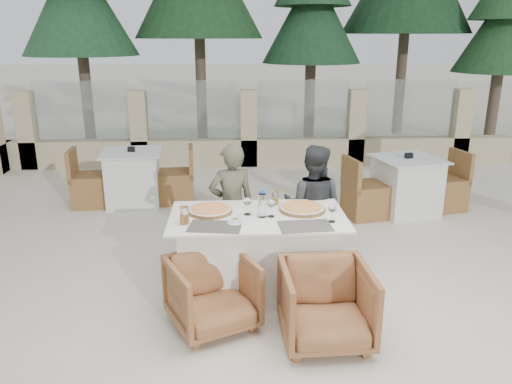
{
  "coord_description": "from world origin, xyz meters",
  "views": [
    {
      "loc": [
        -0.34,
        -4.33,
        2.33
      ],
      "look_at": [
        -0.1,
        0.22,
        0.9
      ],
      "focal_mm": 35.0,
      "sensor_mm": 36.0,
      "label": 1
    }
  ],
  "objects_px": {
    "armchair_far_left": "(230,233)",
    "diner_right": "(313,206)",
    "bg_table_a": "(133,178)",
    "beer_glass_left": "(184,215)",
    "armchair_far_right": "(293,226)",
    "pizza_right": "(302,208)",
    "beer_glass_right": "(275,198)",
    "bg_table_b": "(406,186)",
    "diner_left": "(232,206)",
    "armchair_near_right": "(326,305)",
    "wine_glass_corner": "(332,212)",
    "pizza_left": "(210,210)",
    "armchair_near_left": "(212,293)",
    "dining_table": "(258,254)",
    "olive_dish": "(235,220)",
    "water_bottle": "(262,203)",
    "wine_glass_centre": "(248,205)",
    "wine_glass_near": "(271,207)"
  },
  "relations": [
    {
      "from": "wine_glass_corner",
      "to": "beer_glass_left",
      "type": "relative_size",
      "value": 1.18
    },
    {
      "from": "pizza_right",
      "to": "armchair_far_left",
      "type": "xyz_separation_m",
      "value": [
        -0.69,
        0.71,
        -0.53
      ]
    },
    {
      "from": "armchair_near_right",
      "to": "wine_glass_corner",
      "type": "bearing_deg",
      "value": 74.64
    },
    {
      "from": "pizza_right",
      "to": "beer_glass_right",
      "type": "xyz_separation_m",
      "value": [
        -0.24,
        0.19,
        0.04
      ]
    },
    {
      "from": "water_bottle",
      "to": "armchair_near_left",
      "type": "height_order",
      "value": "water_bottle"
    },
    {
      "from": "diner_right",
      "to": "bg_table_b",
      "type": "xyz_separation_m",
      "value": [
        1.53,
        1.53,
        -0.26
      ]
    },
    {
      "from": "bg_table_a",
      "to": "beer_glass_left",
      "type": "bearing_deg",
      "value": -75.47
    },
    {
      "from": "dining_table",
      "to": "water_bottle",
      "type": "xyz_separation_m",
      "value": [
        0.04,
        -0.04,
        0.51
      ]
    },
    {
      "from": "beer_glass_right",
      "to": "dining_table",
      "type": "bearing_deg",
      "value": -121.58
    },
    {
      "from": "diner_left",
      "to": "bg_table_a",
      "type": "height_order",
      "value": "diner_left"
    },
    {
      "from": "olive_dish",
      "to": "bg_table_a",
      "type": "bearing_deg",
      "value": 116.39
    },
    {
      "from": "beer_glass_left",
      "to": "armchair_far_right",
      "type": "relative_size",
      "value": 0.23
    },
    {
      "from": "armchair_far_left",
      "to": "armchair_near_left",
      "type": "relative_size",
      "value": 0.89
    },
    {
      "from": "wine_glass_centre",
      "to": "bg_table_a",
      "type": "bearing_deg",
      "value": 119.97
    },
    {
      "from": "dining_table",
      "to": "pizza_left",
      "type": "xyz_separation_m",
      "value": [
        -0.43,
        0.11,
        0.41
      ]
    },
    {
      "from": "dining_table",
      "to": "beer_glass_left",
      "type": "relative_size",
      "value": 10.3
    },
    {
      "from": "wine_glass_centre",
      "to": "dining_table",
      "type": "bearing_deg",
      "value": -18.24
    },
    {
      "from": "olive_dish",
      "to": "wine_glass_corner",
      "type": "bearing_deg",
      "value": -1.37
    },
    {
      "from": "wine_glass_centre",
      "to": "diner_left",
      "type": "distance_m",
      "value": 0.64
    },
    {
      "from": "olive_dish",
      "to": "diner_right",
      "type": "height_order",
      "value": "diner_right"
    },
    {
      "from": "wine_glass_corner",
      "to": "diner_left",
      "type": "relative_size",
      "value": 0.14
    },
    {
      "from": "bg_table_a",
      "to": "bg_table_b",
      "type": "bearing_deg",
      "value": -13.31
    },
    {
      "from": "armchair_far_left",
      "to": "diner_right",
      "type": "distance_m",
      "value": 0.97
    },
    {
      "from": "bg_table_b",
      "to": "dining_table",
      "type": "bearing_deg",
      "value": -147.82
    },
    {
      "from": "armchair_far_right",
      "to": "diner_right",
      "type": "relative_size",
      "value": 0.53
    },
    {
      "from": "beer_glass_right",
      "to": "armchair_near_left",
      "type": "distance_m",
      "value": 1.18
    },
    {
      "from": "armchair_near_left",
      "to": "dining_table",
      "type": "bearing_deg",
      "value": 29.73
    },
    {
      "from": "dining_table",
      "to": "diner_right",
      "type": "distance_m",
      "value": 0.89
    },
    {
      "from": "water_bottle",
      "to": "armchair_near_right",
      "type": "xyz_separation_m",
      "value": [
        0.45,
        -0.79,
        -0.58
      ]
    },
    {
      "from": "pizza_left",
      "to": "wine_glass_near",
      "type": "distance_m",
      "value": 0.57
    },
    {
      "from": "beer_glass_left",
      "to": "armchair_near_right",
      "type": "bearing_deg",
      "value": -29.92
    },
    {
      "from": "armchair_far_right",
      "to": "diner_left",
      "type": "relative_size",
      "value": 0.52
    },
    {
      "from": "pizza_left",
      "to": "water_bottle",
      "type": "height_order",
      "value": "water_bottle"
    },
    {
      "from": "beer_glass_left",
      "to": "beer_glass_right",
      "type": "distance_m",
      "value": 0.96
    },
    {
      "from": "armchair_near_left",
      "to": "bg_table_a",
      "type": "relative_size",
      "value": 0.41
    },
    {
      "from": "armchair_far_left",
      "to": "armchair_near_left",
      "type": "distance_m",
      "value": 1.4
    },
    {
      "from": "beer_glass_right",
      "to": "bg_table_b",
      "type": "relative_size",
      "value": 0.08
    },
    {
      "from": "armchair_far_left",
      "to": "diner_right",
      "type": "relative_size",
      "value": 0.46
    },
    {
      "from": "water_bottle",
      "to": "armchair_far_right",
      "type": "bearing_deg",
      "value": 66.2
    },
    {
      "from": "pizza_right",
      "to": "beer_glass_left",
      "type": "height_order",
      "value": "beer_glass_left"
    },
    {
      "from": "water_bottle",
      "to": "armchair_far_left",
      "type": "height_order",
      "value": "water_bottle"
    },
    {
      "from": "wine_glass_centre",
      "to": "wine_glass_corner",
      "type": "bearing_deg",
      "value": -17.18
    },
    {
      "from": "diner_right",
      "to": "bg_table_a",
      "type": "relative_size",
      "value": 0.79
    },
    {
      "from": "wine_glass_centre",
      "to": "wine_glass_corner",
      "type": "xyz_separation_m",
      "value": [
        0.73,
        -0.23,
        0.0
      ]
    },
    {
      "from": "diner_left",
      "to": "diner_right",
      "type": "bearing_deg",
      "value": 164.64
    },
    {
      "from": "dining_table",
      "to": "armchair_far_right",
      "type": "distance_m",
      "value": 1.0
    },
    {
      "from": "pizza_right",
      "to": "water_bottle",
      "type": "bearing_deg",
      "value": -159.08
    },
    {
      "from": "olive_dish",
      "to": "armchair_near_right",
      "type": "distance_m",
      "value": 1.06
    },
    {
      "from": "pizza_left",
      "to": "armchair_far_left",
      "type": "bearing_deg",
      "value": 76.64
    },
    {
      "from": "pizza_left",
      "to": "pizza_right",
      "type": "xyz_separation_m",
      "value": [
        0.86,
        0.01,
        0.0
      ]
    }
  ]
}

